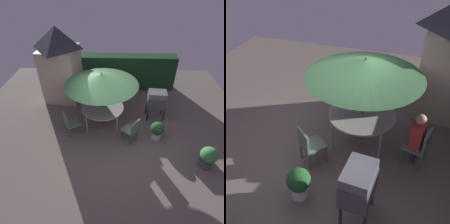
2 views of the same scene
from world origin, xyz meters
TOP-DOWN VIEW (x-y plane):
  - ground_plane at (0.00, 0.00)m, footprint 11.00×11.00m
  - patio_table at (-0.22, 0.69)m, footprint 1.53×1.53m
  - patio_umbrella at (-0.22, 0.69)m, footprint 2.48×2.48m
  - bbq_grill at (1.80, 1.12)m, footprint 0.73×0.55m
  - chair_near_shed at (0.14, 2.03)m, footprint 0.57×0.57m
  - chair_far_side at (-1.33, 0.11)m, footprint 0.63×0.62m
  - chair_toward_hedge at (0.83, -0.18)m, footprint 0.65×0.65m
  - potted_plant_by_shed at (1.71, -0.03)m, footprint 0.46×0.46m
  - person_in_red at (0.12, 1.95)m, footprint 0.39×0.32m

SIDE VIEW (x-z plane):
  - ground_plane at x=0.00m, z-range 0.00..0.00m
  - potted_plant_by_shed at x=1.71m, z-range 0.04..0.71m
  - chair_near_shed at x=0.14m, z-range 0.07..0.97m
  - chair_far_side at x=-1.33m, z-range 0.07..0.97m
  - chair_toward_hedge at x=0.83m, z-range 0.07..0.97m
  - patio_table at x=-0.22m, z-range 0.34..1.13m
  - person_in_red at x=0.12m, z-range 0.15..1.41m
  - bbq_grill at x=1.80m, z-range 0.25..1.45m
  - patio_umbrella at x=-0.22m, z-range 0.83..3.01m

